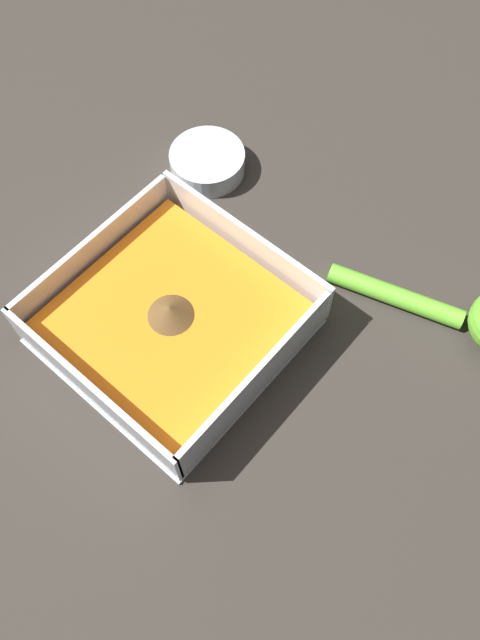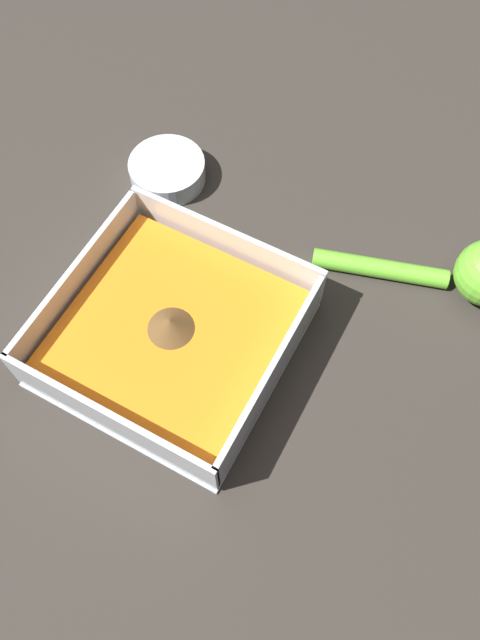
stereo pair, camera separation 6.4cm
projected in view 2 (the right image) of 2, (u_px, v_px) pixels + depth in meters
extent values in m
plane|color=#332D28|center=(161.00, 338.00, 0.67)|extent=(4.00, 4.00, 0.00)
cube|color=silver|center=(175.00, 341.00, 0.67)|extent=(0.23, 0.23, 0.01)
cube|color=silver|center=(110.00, 421.00, 0.59)|extent=(0.23, 0.01, 0.06)
cube|color=silver|center=(226.00, 245.00, 0.68)|extent=(0.23, 0.01, 0.06)
cube|color=silver|center=(80.00, 281.00, 0.66)|extent=(0.01, 0.22, 0.06)
cube|color=silver|center=(272.00, 376.00, 0.61)|extent=(0.01, 0.22, 0.06)
cube|color=orange|center=(174.00, 333.00, 0.65)|extent=(0.21, 0.21, 0.03)
cone|color=brown|center=(171.00, 323.00, 0.63)|extent=(0.05, 0.05, 0.02)
cylinder|color=silver|center=(167.00, 171.00, 0.76)|extent=(0.09, 0.09, 0.03)
cylinder|color=brown|center=(168.00, 172.00, 0.76)|extent=(0.08, 0.08, 0.02)
cylinder|color=#6BC633|center=(379.00, 268.00, 0.70)|extent=(0.15, 0.06, 0.02)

